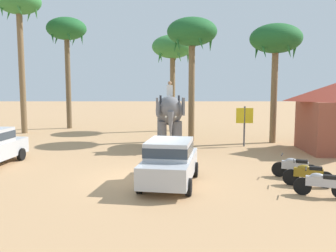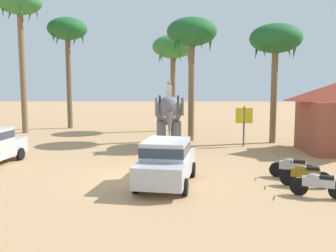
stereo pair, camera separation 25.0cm
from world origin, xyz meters
TOP-DOWN VIEW (x-y plane):
  - ground_plane at (0.00, 0.00)m, footprint 120.00×120.00m
  - car_sedan_foreground at (0.92, -0.88)m, footprint 2.36×4.32m
  - elephant_with_mahout at (0.93, 7.19)m, footprint 1.70×3.89m
  - motorcycle_nearest_camera at (5.98, -2.36)m, footprint 1.71×0.82m
  - motorcycle_second_in_row at (6.00, -1.12)m, footprint 1.74×0.75m
  - motorcycle_mid_row at (5.92, 0.07)m, footprint 1.70×0.85m
  - palm_tree_behind_elephant at (-9.99, 13.27)m, footprint 3.20×3.20m
  - palm_tree_near_hut at (1.21, 14.68)m, footprint 3.20×3.20m
  - palm_tree_left_of_road at (-7.38, 16.23)m, footprint 3.20×3.20m
  - palm_tree_far_back at (2.39, 9.71)m, footprint 3.20×3.20m
  - palm_tree_leaning_seaward at (7.51, 8.85)m, footprint 3.20×3.20m
  - signboard_yellow at (5.40, 7.45)m, footprint 1.00×0.10m

SIDE VIEW (x-z plane):
  - ground_plane at x=0.00m, z-range 0.00..0.00m
  - motorcycle_nearest_camera at x=5.98m, z-range -0.01..0.93m
  - motorcycle_second_in_row at x=6.00m, z-range -0.01..0.93m
  - motorcycle_mid_row at x=5.92m, z-range -0.01..0.93m
  - car_sedan_foreground at x=0.92m, z-range 0.08..1.78m
  - signboard_yellow at x=5.40m, z-range 0.49..2.89m
  - elephant_with_mahout at x=0.93m, z-range 0.05..3.93m
  - palm_tree_leaning_seaward at x=7.51m, z-range 2.61..10.01m
  - palm_tree_near_hut at x=1.21m, z-range 2.63..10.09m
  - palm_tree_far_back at x=2.39m, z-range 2.84..10.76m
  - palm_tree_left_of_road at x=-7.38m, z-range 3.32..12.35m
  - palm_tree_behind_elephant at x=-9.99m, z-range 3.93..14.48m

